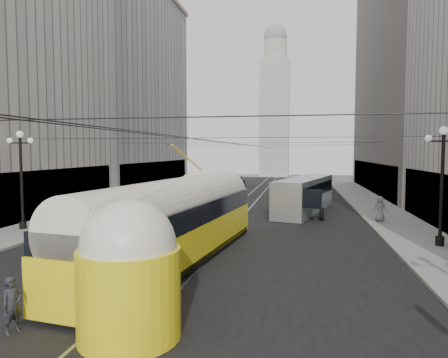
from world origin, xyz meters
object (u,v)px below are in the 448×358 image
at_px(streetcar, 177,221).
at_px(pedestrian_sidewalk_right, 380,209).
at_px(city_bus, 305,193).
at_px(pedestrian_crossing_a, 12,305).

xyz_separation_m(streetcar, pedestrian_sidewalk_right, (11.40, 12.42, -0.87)).
distance_m(streetcar, city_bus, 17.90).
xyz_separation_m(pedestrian_crossing_a, pedestrian_sidewalk_right, (13.83, 20.33, 0.24)).
bearing_deg(streetcar, pedestrian_sidewalk_right, 47.45).
height_order(streetcar, pedestrian_crossing_a, streetcar).
xyz_separation_m(streetcar, city_bus, (6.14, 16.82, -0.32)).
height_order(pedestrian_crossing_a, pedestrian_sidewalk_right, pedestrian_sidewalk_right).
distance_m(streetcar, pedestrian_sidewalk_right, 16.89).
relative_size(streetcar, pedestrian_crossing_a, 10.97).
bearing_deg(pedestrian_sidewalk_right, streetcar, 63.71).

